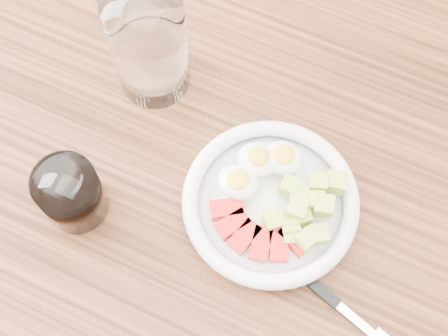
{
  "coord_description": "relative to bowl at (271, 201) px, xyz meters",
  "views": [
    {
      "loc": [
        0.11,
        -0.24,
        1.49
      ],
      "look_at": [
        -0.01,
        0.01,
        0.8
      ],
      "focal_mm": 50.0,
      "sensor_mm": 36.0,
      "label": 1
    }
  ],
  "objects": [
    {
      "name": "water_glass",
      "position": [
        -0.21,
        0.1,
        0.06
      ],
      "size": [
        0.09,
        0.09,
        0.17
      ],
      "primitive_type": "cylinder",
      "color": "white",
      "rests_on": "dining_table"
    },
    {
      "name": "coffee_glass",
      "position": [
        -0.21,
        -0.1,
        0.02
      ],
      "size": [
        0.07,
        0.07,
        0.08
      ],
      "color": "white",
      "rests_on": "dining_table"
    },
    {
      "name": "bowl",
      "position": [
        0.0,
        0.0,
        0.0
      ],
      "size": [
        0.21,
        0.21,
        0.05
      ],
      "color": "white",
      "rests_on": "dining_table"
    },
    {
      "name": "ground",
      "position": [
        -0.06,
        0.0,
        -0.79
      ],
      "size": [
        4.0,
        4.0,
        0.0
      ],
      "primitive_type": "plane",
      "color": "brown",
      "rests_on": "ground"
    },
    {
      "name": "dining_table",
      "position": [
        -0.06,
        0.0,
        -0.12
      ],
      "size": [
        1.5,
        0.9,
        0.77
      ],
      "color": "brown",
      "rests_on": "ground"
    },
    {
      "name": "fork",
      "position": [
        0.1,
        -0.07,
        -0.01
      ],
      "size": [
        0.19,
        0.07,
        0.01
      ],
      "color": "black",
      "rests_on": "dining_table"
    }
  ]
}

